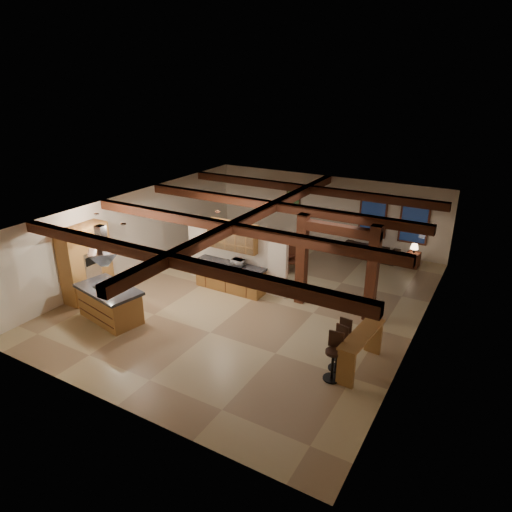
% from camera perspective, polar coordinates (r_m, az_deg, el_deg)
% --- Properties ---
extents(ground, '(12.00, 12.00, 0.00)m').
position_cam_1_polar(ground, '(14.86, -0.19, -5.22)').
color(ground, tan).
rests_on(ground, ground).
extents(room_walls, '(12.00, 12.00, 12.00)m').
position_cam_1_polar(room_walls, '(14.14, -0.20, 1.22)').
color(room_walls, white).
rests_on(room_walls, ground).
extents(ceiling_beams, '(10.00, 12.00, 0.28)m').
position_cam_1_polar(ceiling_beams, '(13.83, -0.21, 5.02)').
color(ceiling_beams, '#3E200F').
rests_on(ceiling_beams, room_walls).
extents(timber_posts, '(2.50, 0.30, 2.90)m').
position_cam_1_polar(timber_posts, '(13.60, 10.02, -0.07)').
color(timber_posts, '#3E200F').
rests_on(timber_posts, ground).
extents(partition_wall, '(3.80, 0.18, 2.20)m').
position_cam_1_polar(partition_wall, '(15.27, -2.50, 0.06)').
color(partition_wall, white).
rests_on(partition_wall, ground).
extents(pantry_cabinet, '(0.67, 1.60, 2.40)m').
position_cam_1_polar(pantry_cabinet, '(15.40, -20.49, -0.78)').
color(pantry_cabinet, '#975B30').
rests_on(pantry_cabinet, ground).
extents(back_counter, '(2.50, 0.66, 0.94)m').
position_cam_1_polar(back_counter, '(15.21, -3.25, -2.60)').
color(back_counter, '#975B30').
rests_on(back_counter, ground).
extents(upper_display_cabinet, '(1.80, 0.36, 0.95)m').
position_cam_1_polar(upper_display_cabinet, '(14.86, -2.94, 2.51)').
color(upper_display_cabinet, '#975B30').
rests_on(upper_display_cabinet, partition_wall).
extents(range_hood, '(1.10, 1.10, 1.40)m').
position_cam_1_polar(range_hood, '(13.55, -18.39, -0.88)').
color(range_hood, silver).
rests_on(range_hood, room_walls).
extents(back_windows, '(2.70, 0.07, 1.70)m').
position_cam_1_polar(back_windows, '(18.56, 16.76, 4.42)').
color(back_windows, '#3E200F').
rests_on(back_windows, room_walls).
extents(framed_art, '(0.65, 0.05, 0.85)m').
position_cam_1_polar(framed_art, '(19.85, 4.69, 6.99)').
color(framed_art, '#3E200F').
rests_on(framed_art, room_walls).
extents(recessed_cans, '(3.16, 2.46, 0.03)m').
position_cam_1_polar(recessed_cans, '(13.78, -13.52, 4.83)').
color(recessed_cans, silver).
rests_on(recessed_cans, room_walls).
extents(kitchen_island, '(2.24, 1.48, 1.02)m').
position_cam_1_polar(kitchen_island, '(14.07, -17.78, -5.65)').
color(kitchen_island, '#975B30').
rests_on(kitchen_island, ground).
extents(dining_table, '(1.93, 1.40, 0.61)m').
position_cam_1_polar(dining_table, '(17.24, 2.53, -0.18)').
color(dining_table, '#3C180F').
rests_on(dining_table, ground).
extents(sofa, '(2.19, 0.92, 0.63)m').
position_cam_1_polar(sofa, '(18.49, 14.07, 0.75)').
color(sofa, black).
rests_on(sofa, ground).
extents(microwave, '(0.43, 0.30, 0.23)m').
position_cam_1_polar(microwave, '(14.82, -2.25, -0.82)').
color(microwave, silver).
rests_on(microwave, back_counter).
extents(bar_counter, '(0.63, 1.90, 0.98)m').
position_cam_1_polar(bar_counter, '(11.52, 13.00, -10.76)').
color(bar_counter, '#975B30').
rests_on(bar_counter, ground).
extents(side_table, '(0.50, 0.50, 0.57)m').
position_cam_1_polar(side_table, '(18.05, 19.00, -0.44)').
color(side_table, '#3E200F').
rests_on(side_table, ground).
extents(table_lamp, '(0.29, 0.29, 0.34)m').
position_cam_1_polar(table_lamp, '(17.87, 19.20, 1.11)').
color(table_lamp, black).
rests_on(table_lamp, side_table).
extents(bar_stool_a, '(0.42, 0.42, 1.20)m').
position_cam_1_polar(bar_stool_a, '(11.07, 9.67, -12.26)').
color(bar_stool_a, black).
rests_on(bar_stool_a, ground).
extents(bar_stool_b, '(0.38, 0.39, 1.10)m').
position_cam_1_polar(bar_stool_b, '(11.82, 10.78, -10.23)').
color(bar_stool_b, black).
rests_on(bar_stool_b, ground).
extents(bar_stool_c, '(0.41, 0.42, 1.14)m').
position_cam_1_polar(bar_stool_c, '(11.45, 10.26, -11.22)').
color(bar_stool_c, black).
rests_on(bar_stool_c, ground).
extents(dining_chairs, '(2.19, 2.19, 1.09)m').
position_cam_1_polar(dining_chairs, '(17.15, 2.54, 0.58)').
color(dining_chairs, '#3E200F').
rests_on(dining_chairs, ground).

